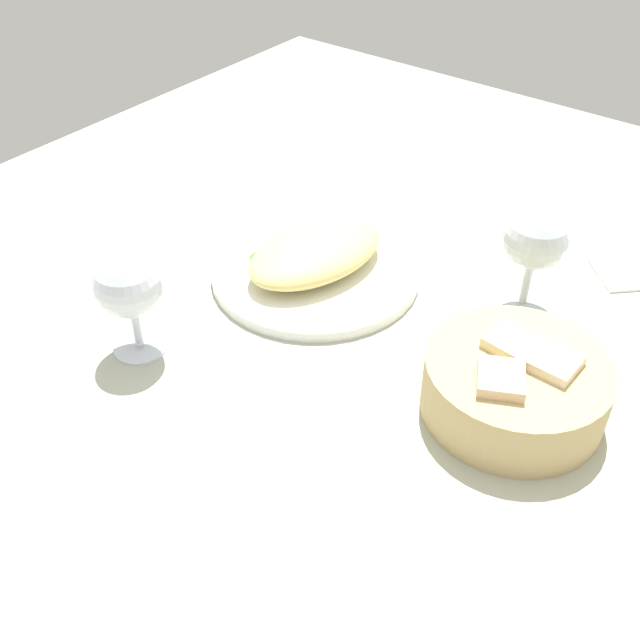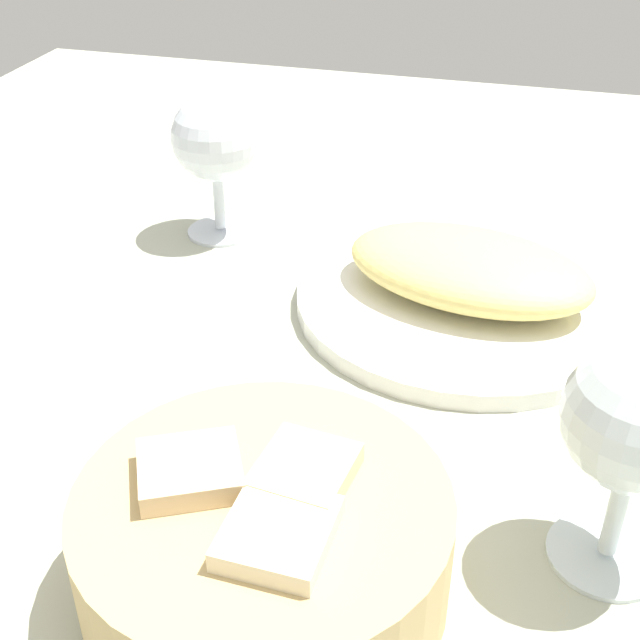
{
  "view_description": "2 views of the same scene",
  "coord_description": "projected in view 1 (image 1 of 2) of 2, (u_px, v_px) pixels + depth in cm",
  "views": [
    {
      "loc": [
        62.39,
        37.83,
        57.02
      ],
      "look_at": [
        10.77,
        -1.95,
        4.03
      ],
      "focal_mm": 42.37,
      "sensor_mm": 36.0,
      "label": 1
    },
    {
      "loc": [
        -4.44,
        48.57,
        36.19
      ],
      "look_at": [
        9.17,
        -0.86,
        3.49
      ],
      "focal_mm": 48.67,
      "sensor_mm": 36.0,
      "label": 2
    }
  ],
  "objects": [
    {
      "name": "ground_plane",
      "position": [
        386.0,
        314.0,
        0.93
      ],
      "size": [
        140.0,
        140.0,
        2.0
      ],
      "primitive_type": "cube",
      "color": "#ABAE99"
    },
    {
      "name": "plate",
      "position": [
        317.0,
        270.0,
        0.97
      ],
      "size": [
        26.77,
        26.77,
        1.4
      ],
      "primitive_type": "cylinder",
      "color": "white",
      "rests_on": "ground_plane"
    },
    {
      "name": "omelette",
      "position": [
        317.0,
        251.0,
        0.95
      ],
      "size": [
        21.34,
        15.42,
        4.38
      ],
      "primitive_type": "ellipsoid",
      "rotation": [
        0.0,
        0.0,
        -0.2
      ],
      "color": "#E4CF74",
      "rests_on": "plate"
    },
    {
      "name": "lettuce_garnish",
      "position": [
        268.0,
        253.0,
        0.97
      ],
      "size": [
        4.86,
        4.86,
        1.74
      ],
      "primitive_type": "cone",
      "color": "#418D39",
      "rests_on": "plate"
    },
    {
      "name": "bread_basket",
      "position": [
        515.0,
        385.0,
        0.77
      ],
      "size": [
        18.82,
        18.82,
        7.7
      ],
      "color": "tan",
      "rests_on": "ground_plane"
    },
    {
      "name": "wine_glass_near",
      "position": [
        129.0,
        287.0,
        0.81
      ],
      "size": [
        7.66,
        7.66,
        13.0
      ],
      "color": "silver",
      "rests_on": "ground_plane"
    },
    {
      "name": "wine_glass_far",
      "position": [
        535.0,
        242.0,
        0.87
      ],
      "size": [
        7.7,
        7.7,
        13.57
      ],
      "color": "silver",
      "rests_on": "ground_plane"
    },
    {
      "name": "folded_napkin",
      "position": [
        640.0,
        272.0,
        0.97
      ],
      "size": [
        12.69,
        12.76,
        0.8
      ],
      "primitive_type": "cube",
      "rotation": [
        0.0,
        0.0,
        2.34
      ],
      "color": "white",
      "rests_on": "ground_plane"
    }
  ]
}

